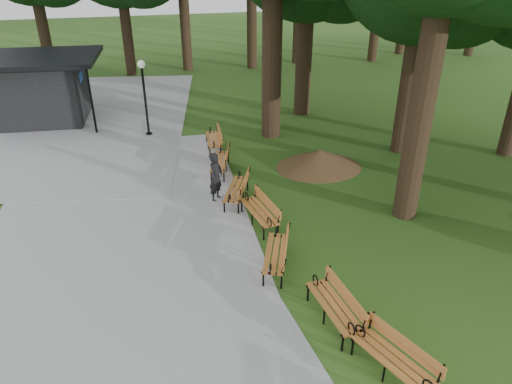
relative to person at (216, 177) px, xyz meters
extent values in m
plane|color=#274D16|center=(0.77, -5.00, -0.82)|extent=(100.00, 100.00, 0.00)
cube|color=#959598|center=(-3.23, -2.00, -0.79)|extent=(12.00, 38.00, 0.06)
imported|color=black|center=(0.00, 0.00, 0.00)|extent=(0.67, 0.72, 1.65)
cylinder|color=black|center=(-1.85, 6.49, 0.66)|extent=(0.10, 0.10, 2.96)
sphere|color=white|center=(-1.85, 6.49, 2.23)|extent=(0.32, 0.32, 0.32)
cone|color=#47301C|center=(4.12, 1.57, -0.48)|extent=(2.69, 2.69, 0.68)
cylinder|color=black|center=(5.42, -2.34, 3.47)|extent=(0.70, 0.70, 8.58)
cylinder|color=black|center=(7.77, 2.30, 2.48)|extent=(0.60, 0.60, 6.61)
cylinder|color=black|center=(3.27, 5.18, 3.64)|extent=(0.80, 0.80, 8.93)
cylinder|color=black|center=(5.56, 7.75, 2.81)|extent=(0.76, 0.76, 7.26)
camera|label=1|loc=(-2.07, -13.45, 6.63)|focal=33.34mm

